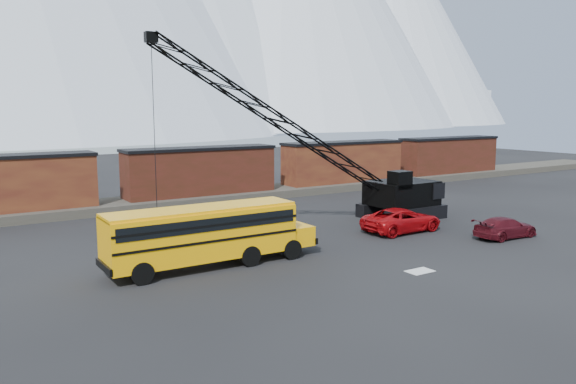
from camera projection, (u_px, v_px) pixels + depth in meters
The scene contains 10 objects.
ground at pixel (361, 256), 31.66m from camera, with size 160.00×160.00×0.00m, color black.
gravel_berm at pixel (201, 198), 49.91m from camera, with size 120.00×5.00×0.70m, color #4E4840.
boxcar_mid at pixel (201, 171), 49.56m from camera, with size 13.70×3.10×4.17m.
boxcar_east_near at pixel (343, 162), 58.11m from camera, with size 13.70×3.10×4.17m.
boxcar_east_far at pixel (449, 155), 66.66m from camera, with size 13.70×3.10×4.17m.
snow_patch at pixel (420, 271), 28.59m from camera, with size 1.40×0.90×0.02m, color silver.
school_bus at pixel (208, 233), 29.22m from camera, with size 11.65×2.65×3.19m.
red_pickup at pixel (402, 220), 37.73m from camera, with size 2.65×5.75×1.60m, color #A8080C.
maroon_suv at pixel (505, 228), 35.94m from camera, with size 1.87×4.59×1.33m, color #460C14.
crawler_crane at pixel (296, 131), 37.42m from camera, with size 22.03×4.20×12.74m.
Camera 1 is at (-20.13, -23.66, 8.22)m, focal length 35.00 mm.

